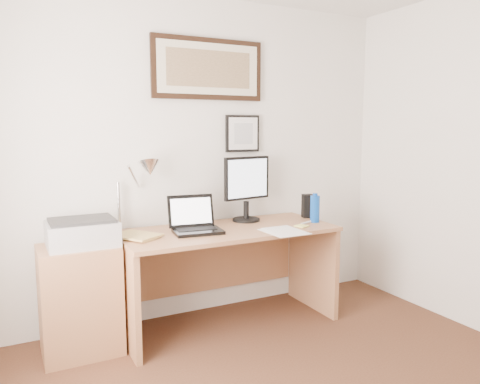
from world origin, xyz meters
TOP-DOWN VIEW (x-y plane):
  - wall_back at (0.00, 2.00)m, footprint 3.50×0.02m
  - side_cabinet at (-0.92, 1.68)m, footprint 0.50×0.40m
  - water_bottle at (0.87, 1.53)m, footprint 0.07×0.07m
  - bottle_cap at (0.87, 1.53)m, footprint 0.04×0.04m
  - speaker at (0.93, 1.72)m, footprint 0.10×0.10m
  - paper_sheet_a at (0.44, 1.35)m, footprint 0.23×0.32m
  - paper_sheet_b at (0.48, 1.35)m, footprint 0.23×0.33m
  - sticky_pad at (0.67, 1.43)m, footprint 0.11×0.11m
  - marker_pen at (0.78, 1.51)m, footprint 0.14×0.06m
  - book at (-0.63, 1.59)m, footprint 0.36×0.38m
  - desk at (0.15, 1.72)m, footprint 1.60×0.70m
  - laptop at (-0.11, 1.64)m, footprint 0.37×0.33m
  - lcd_monitor at (0.41, 1.82)m, footprint 0.42×0.22m
  - printer at (-0.89, 1.68)m, footprint 0.44×0.34m
  - desk_lamp at (-0.41, 1.81)m, footprint 0.29×0.27m
  - picture_large at (0.15, 1.97)m, footprint 0.92×0.04m
  - picture_small at (0.45, 1.97)m, footprint 0.30×0.03m

SIDE VIEW (x-z plane):
  - side_cabinet at x=-0.92m, z-range 0.00..0.73m
  - desk at x=0.15m, z-range 0.14..0.89m
  - paper_sheet_a at x=0.44m, z-range 0.75..0.75m
  - paper_sheet_b at x=0.48m, z-range 0.75..0.75m
  - sticky_pad at x=0.67m, z-range 0.75..0.76m
  - marker_pen at x=0.78m, z-range 0.75..0.77m
  - book at x=-0.63m, z-range 0.75..0.77m
  - laptop at x=-0.11m, z-range 0.68..0.94m
  - printer at x=-0.89m, z-range 0.73..0.91m
  - speaker at x=0.93m, z-range 0.75..0.95m
  - water_bottle at x=0.87m, z-range 0.75..0.96m
  - bottle_cap at x=0.87m, z-range 0.96..0.98m
  - lcd_monitor at x=0.41m, z-range 0.78..1.30m
  - desk_lamp at x=-0.41m, z-range 0.92..1.45m
  - wall_back at x=0.00m, z-range 0.00..2.50m
  - picture_small at x=0.45m, z-range 1.30..1.60m
  - picture_large at x=0.15m, z-range 1.72..2.19m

